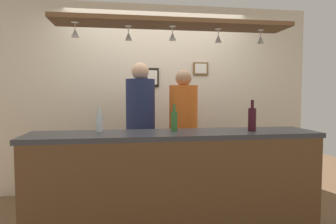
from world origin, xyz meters
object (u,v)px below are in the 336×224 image
(person_left_navy_shirt, at_px, (141,121))
(bottle_beer_green_import, at_px, (174,121))
(picture_frame_upper_small, at_px, (201,69))
(picture_frame_crest, at_px, (152,77))
(person_right_orange_shirt, at_px, (183,125))
(bottle_soda_clear, at_px, (99,122))
(bottle_wine_dark_red, at_px, (252,119))

(person_left_navy_shirt, relative_size, bottle_beer_green_import, 6.65)
(picture_frame_upper_small, relative_size, picture_frame_crest, 0.85)
(person_right_orange_shirt, bearing_deg, person_left_navy_shirt, 180.00)
(bottle_beer_green_import, distance_m, picture_frame_crest, 1.44)
(bottle_soda_clear, bearing_deg, person_left_navy_shirt, 55.68)
(bottle_soda_clear, distance_m, picture_frame_crest, 1.49)
(bottle_soda_clear, bearing_deg, picture_frame_crest, 63.60)
(bottle_wine_dark_red, xyz_separation_m, picture_frame_crest, (-0.83, 1.43, 0.47))
(person_right_orange_shirt, xyz_separation_m, bottle_soda_clear, (-0.94, -0.62, 0.11))
(picture_frame_crest, bearing_deg, bottle_wine_dark_red, -59.90)
(picture_frame_upper_small, bearing_deg, picture_frame_crest, 180.00)
(person_left_navy_shirt, relative_size, person_right_orange_shirt, 1.05)
(bottle_wine_dark_red, relative_size, picture_frame_crest, 1.15)
(person_left_navy_shirt, bearing_deg, bottle_beer_green_import, -68.69)
(person_left_navy_shirt, xyz_separation_m, picture_frame_crest, (0.20, 0.64, 0.55))
(bottle_wine_dark_red, height_order, picture_frame_crest, picture_frame_crest)
(person_left_navy_shirt, height_order, person_right_orange_shirt, person_left_navy_shirt)
(picture_frame_crest, bearing_deg, person_left_navy_shirt, -107.51)
(bottle_beer_green_import, bearing_deg, picture_frame_crest, 93.22)
(bottle_soda_clear, distance_m, bottle_wine_dark_red, 1.46)
(bottle_beer_green_import, xyz_separation_m, picture_frame_upper_small, (0.62, 1.35, 0.61))
(bottle_wine_dark_red, bearing_deg, person_right_orange_shirt, 123.19)
(person_left_navy_shirt, xyz_separation_m, bottle_soda_clear, (-0.42, -0.62, 0.06))
(picture_frame_upper_small, bearing_deg, bottle_soda_clear, -136.27)
(person_left_navy_shirt, bearing_deg, bottle_soda_clear, -124.32)
(person_left_navy_shirt, relative_size, picture_frame_crest, 6.65)
(bottle_beer_green_import, bearing_deg, person_right_orange_shirt, 71.66)
(bottle_beer_green_import, bearing_deg, bottle_soda_clear, 172.62)
(picture_frame_upper_small, bearing_deg, person_right_orange_shirt, -120.72)
(person_left_navy_shirt, height_order, picture_frame_crest, person_left_navy_shirt)
(person_left_navy_shirt, distance_m, picture_frame_crest, 0.87)
(bottle_beer_green_import, relative_size, picture_frame_upper_small, 1.18)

